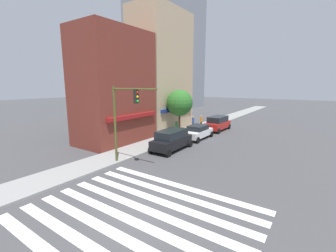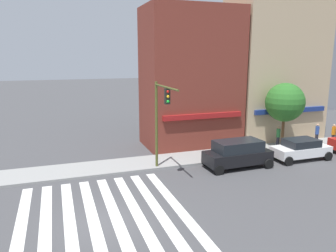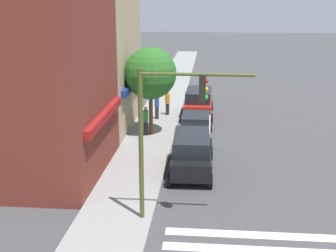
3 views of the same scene
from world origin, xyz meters
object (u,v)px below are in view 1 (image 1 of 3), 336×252
Objects in this scene: traffic_signal at (123,112)px; suv_red at (218,123)px; pedestrian_orange_vest at (201,122)px; suv_black at (172,139)px; pedestrian_blue_shirt at (193,122)px; pedestrian_green_top at (176,126)px; street_tree at (180,103)px; sedan_white at (198,132)px.

traffic_signal reaches higher than suv_red.
suv_black is at bearing 110.10° from pedestrian_orange_vest.
pedestrian_orange_vest is at bearing 131.97° from pedestrian_blue_shirt.
pedestrian_green_top and pedestrian_orange_vest have the same top height.
pedestrian_orange_vest is at bearing 167.85° from pedestrian_green_top.
pedestrian_green_top is 5.15m from pedestrian_orange_vest.
street_tree is (-4.88, 0.57, 2.90)m from pedestrian_orange_vest.
pedestrian_orange_vest is (5.07, -0.88, 0.00)m from pedestrian_green_top.
sedan_white is 2.49× the size of pedestrian_green_top.
suv_red reaches higher than pedestrian_orange_vest.
pedestrian_blue_shirt is (-1.19, 0.63, 0.00)m from pedestrian_orange_vest.
suv_red is at bearing -159.79° from pedestrian_orange_vest.
pedestrian_blue_shirt is (9.62, 2.86, 0.04)m from suv_black.
suv_black is (5.40, -0.75, -3.07)m from traffic_signal.
sedan_white is 5.85m from suv_red.
pedestrian_green_top reaches higher than sedan_white.
sedan_white is at bearing -1.67° from suv_black.
suv_red is 2.67× the size of pedestrian_orange_vest.
traffic_signal is at bearing 178.48° from suv_red.
sedan_white is at bearing -178.96° from suv_red.
pedestrian_orange_vest is (10.82, 2.23, 0.04)m from suv_black.
suv_red is 6.35m from pedestrian_green_top.
suv_red is at bearing 99.83° from pedestrian_blue_shirt.
sedan_white is 5.07m from pedestrian_blue_shirt.
pedestrian_orange_vest is (-0.46, 2.23, 0.04)m from suv_red.
suv_red is (16.68, -0.75, -3.07)m from traffic_signal.
suv_black reaches higher than sedan_white.
pedestrian_orange_vest is (5.38, 2.23, 0.23)m from sedan_white.
traffic_signal is at bearing -169.74° from street_tree.
traffic_signal is 11.52m from street_tree.
sedan_white is 3.13m from pedestrian_green_top.
traffic_signal is 3.41× the size of pedestrian_green_top.
traffic_signal reaches higher than pedestrian_blue_shirt.
pedestrian_orange_vest is 1.35m from pedestrian_blue_shirt.
suv_black is 10.04m from pedestrian_blue_shirt.
pedestrian_orange_vest and pedestrian_blue_shirt have the same top height.
street_tree is at bearing -19.41° from pedestrian_blue_shirt.
pedestrian_blue_shirt is at bearing 121.16° from suv_red.
street_tree reaches higher than sedan_white.
street_tree reaches higher than pedestrian_blue_shirt.
suv_black is 11.28m from suv_red.
traffic_signal is 1.37× the size of sedan_white.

